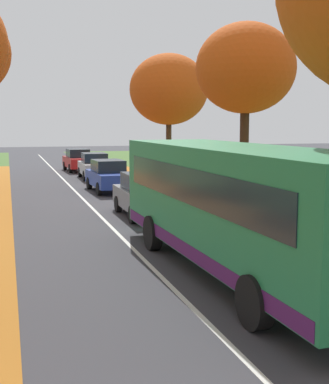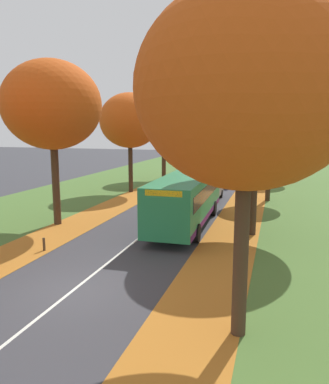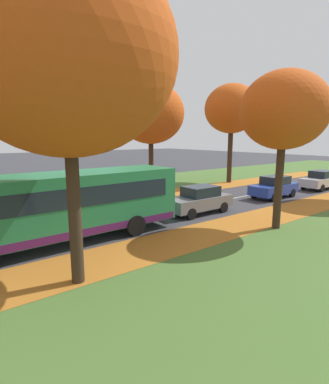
{
  "view_description": "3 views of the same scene",
  "coord_description": "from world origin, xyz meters",
  "px_view_note": "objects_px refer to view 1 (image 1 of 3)",
  "views": [
    {
      "loc": [
        -3.28,
        -1.22,
        3.51
      ],
      "look_at": [
        0.7,
        12.34,
        1.68
      ],
      "focal_mm": 50.0,
      "sensor_mm": 36.0,
      "label": 1
    },
    {
      "loc": [
        6.77,
        -11.04,
        5.75
      ],
      "look_at": [
        0.31,
        10.23,
        1.88
      ],
      "focal_mm": 35.0,
      "sensor_mm": 36.0,
      "label": 2
    },
    {
      "loc": [
        14.23,
        5.95,
        4.49
      ],
      "look_at": [
        1.97,
        15.27,
        1.65
      ],
      "focal_mm": 28.0,
      "sensor_mm": 36.0,
      "label": 3
    }
  ],
  "objects_px": {
    "tree_right_mid": "(246,69)",
    "car_silver_third_in_line": "(95,166)",
    "car_blue_following": "(109,176)",
    "bus": "(237,202)",
    "car_grey_lead": "(145,195)",
    "tree_right_far": "(169,90)",
    "car_red_fourth_in_line": "(78,160)"
  },
  "relations": [
    {
      "from": "tree_right_mid",
      "to": "car_silver_third_in_line",
      "type": "distance_m",
      "value": 14.72
    },
    {
      "from": "car_blue_following",
      "to": "bus",
      "type": "bearing_deg",
      "value": -89.61
    },
    {
      "from": "bus",
      "to": "car_grey_lead",
      "type": "xyz_separation_m",
      "value": [
        -0.13,
        8.12,
        -0.89
      ]
    },
    {
      "from": "tree_right_far",
      "to": "car_red_fourth_in_line",
      "type": "height_order",
      "value": "tree_right_far"
    },
    {
      "from": "tree_right_mid",
      "to": "car_red_fourth_in_line",
      "type": "bearing_deg",
      "value": 103.4
    },
    {
      "from": "car_silver_third_in_line",
      "to": "car_red_fourth_in_line",
      "type": "distance_m",
      "value": 5.62
    },
    {
      "from": "tree_right_mid",
      "to": "bus",
      "type": "relative_size",
      "value": 0.72
    },
    {
      "from": "tree_right_far",
      "to": "car_silver_third_in_line",
      "type": "height_order",
      "value": "tree_right_far"
    },
    {
      "from": "tree_right_mid",
      "to": "bus",
      "type": "distance_m",
      "value": 10.88
    },
    {
      "from": "tree_right_mid",
      "to": "tree_right_far",
      "type": "xyz_separation_m",
      "value": [
        0.07,
        11.03,
        -0.18
      ]
    },
    {
      "from": "bus",
      "to": "car_silver_third_in_line",
      "type": "height_order",
      "value": "bus"
    },
    {
      "from": "car_silver_third_in_line",
      "to": "tree_right_mid",
      "type": "bearing_deg",
      "value": -72.55
    },
    {
      "from": "car_grey_lead",
      "to": "bus",
      "type": "bearing_deg",
      "value": -89.06
    },
    {
      "from": "bus",
      "to": "car_grey_lead",
      "type": "distance_m",
      "value": 8.17
    },
    {
      "from": "car_grey_lead",
      "to": "car_blue_following",
      "type": "bearing_deg",
      "value": 89.8
    },
    {
      "from": "bus",
      "to": "car_blue_following",
      "type": "bearing_deg",
      "value": 90.39
    },
    {
      "from": "car_grey_lead",
      "to": "car_blue_following",
      "type": "height_order",
      "value": "same"
    },
    {
      "from": "tree_right_far",
      "to": "car_silver_third_in_line",
      "type": "xyz_separation_m",
      "value": [
        -4.23,
        2.22,
        -4.7
      ]
    },
    {
      "from": "tree_right_far",
      "to": "car_grey_lead",
      "type": "bearing_deg",
      "value": -110.75
    },
    {
      "from": "bus",
      "to": "car_silver_third_in_line",
      "type": "xyz_separation_m",
      "value": [
        0.2,
        22.38,
        -0.89
      ]
    },
    {
      "from": "bus",
      "to": "car_red_fourth_in_line",
      "type": "xyz_separation_m",
      "value": [
        -0.13,
        27.99,
        -0.89
      ]
    },
    {
      "from": "car_blue_following",
      "to": "tree_right_far",
      "type": "bearing_deg",
      "value": 43.82
    },
    {
      "from": "bus",
      "to": "car_silver_third_in_line",
      "type": "bearing_deg",
      "value": 89.49
    },
    {
      "from": "car_grey_lead",
      "to": "car_blue_following",
      "type": "relative_size",
      "value": 0.99
    },
    {
      "from": "tree_right_far",
      "to": "car_blue_following",
      "type": "distance_m",
      "value": 7.85
    },
    {
      "from": "tree_right_far",
      "to": "bus",
      "type": "relative_size",
      "value": 0.73
    },
    {
      "from": "car_blue_following",
      "to": "car_silver_third_in_line",
      "type": "height_order",
      "value": "same"
    },
    {
      "from": "tree_right_mid",
      "to": "car_grey_lead",
      "type": "xyz_separation_m",
      "value": [
        -4.5,
        -1.01,
        -4.87
      ]
    },
    {
      "from": "tree_right_far",
      "to": "car_grey_lead",
      "type": "relative_size",
      "value": 1.82
    },
    {
      "from": "bus",
      "to": "car_grey_lead",
      "type": "height_order",
      "value": "bus"
    },
    {
      "from": "tree_right_far",
      "to": "car_blue_following",
      "type": "xyz_separation_m",
      "value": [
        -4.54,
        -4.35,
        -4.7
      ]
    },
    {
      "from": "tree_right_mid",
      "to": "tree_right_far",
      "type": "distance_m",
      "value": 11.03
    }
  ]
}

